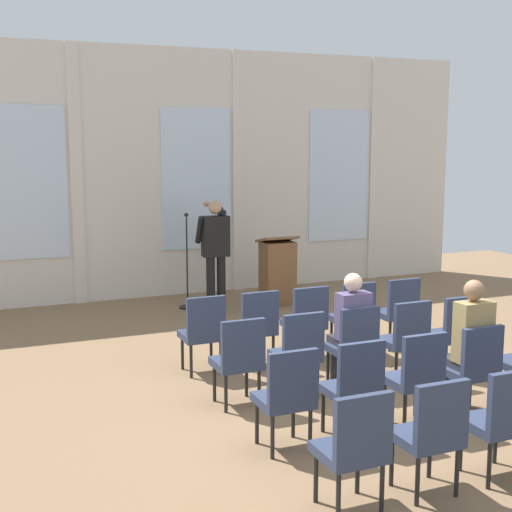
% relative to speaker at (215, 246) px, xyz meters
% --- Properties ---
extents(ground_plane, '(16.48, 16.48, 0.00)m').
position_rel_speaker_xyz_m(ground_plane, '(0.12, -4.99, -1.02)').
color(ground_plane, '#846647').
extents(rear_partition, '(10.62, 0.14, 4.25)m').
position_rel_speaker_xyz_m(rear_partition, '(0.15, 1.34, 1.10)').
color(rear_partition, silver).
rests_on(rear_partition, ground).
extents(speaker, '(0.52, 0.69, 1.75)m').
position_rel_speaker_xyz_m(speaker, '(0.00, 0.00, 0.00)').
color(speaker, black).
rests_on(speaker, ground).
extents(mic_stand, '(0.28, 0.28, 1.55)m').
position_rel_speaker_xyz_m(mic_stand, '(-0.40, 0.23, -0.68)').
color(mic_stand, black).
rests_on(mic_stand, ground).
extents(lectern, '(0.60, 0.48, 1.16)m').
position_rel_speaker_xyz_m(lectern, '(1.05, -0.10, -0.47)').
color(lectern, brown).
rests_on(lectern, ground).
extents(chair_r0_c0, '(0.46, 0.44, 0.94)m').
position_rel_speaker_xyz_m(chair_r0_c0, '(-1.22, -3.00, -0.49)').
color(chair_r0_c0, black).
rests_on(chair_r0_c0, ground).
extents(chair_r0_c1, '(0.46, 0.44, 0.94)m').
position_rel_speaker_xyz_m(chair_r0_c1, '(-0.55, -3.00, -0.49)').
color(chair_r0_c1, black).
rests_on(chair_r0_c1, ground).
extents(chair_r0_c2, '(0.46, 0.44, 0.94)m').
position_rel_speaker_xyz_m(chair_r0_c2, '(0.12, -3.00, -0.49)').
color(chair_r0_c2, black).
rests_on(chair_r0_c2, ground).
extents(chair_r0_c3, '(0.46, 0.44, 0.94)m').
position_rel_speaker_xyz_m(chair_r0_c3, '(0.79, -3.00, -0.49)').
color(chair_r0_c3, black).
rests_on(chair_r0_c3, ground).
extents(chair_r0_c4, '(0.46, 0.44, 0.94)m').
position_rel_speaker_xyz_m(chair_r0_c4, '(1.46, -3.00, -0.49)').
color(chair_r0_c4, black).
rests_on(chair_r0_c4, ground).
extents(chair_r1_c0, '(0.46, 0.44, 0.94)m').
position_rel_speaker_xyz_m(chair_r1_c0, '(-1.22, -4.14, -0.49)').
color(chair_r1_c0, black).
rests_on(chair_r1_c0, ground).
extents(chair_r1_c1, '(0.46, 0.44, 0.94)m').
position_rel_speaker_xyz_m(chair_r1_c1, '(-0.55, -4.14, -0.49)').
color(chair_r1_c1, black).
rests_on(chair_r1_c1, ground).
extents(chair_r1_c2, '(0.46, 0.44, 0.94)m').
position_rel_speaker_xyz_m(chair_r1_c2, '(0.12, -4.14, -0.49)').
color(chair_r1_c2, black).
rests_on(chair_r1_c2, ground).
extents(audience_r1_c2, '(0.36, 0.39, 1.29)m').
position_rel_speaker_xyz_m(audience_r1_c2, '(0.12, -4.05, -0.31)').
color(audience_r1_c2, '#2D2D33').
rests_on(audience_r1_c2, ground).
extents(chair_r1_c3, '(0.46, 0.44, 0.94)m').
position_rel_speaker_xyz_m(chair_r1_c3, '(0.79, -4.14, -0.49)').
color(chair_r1_c3, black).
rests_on(chair_r1_c3, ground).
extents(chair_r1_c4, '(0.46, 0.44, 0.94)m').
position_rel_speaker_xyz_m(chair_r1_c4, '(1.46, -4.14, -0.49)').
color(chair_r1_c4, black).
rests_on(chair_r1_c4, ground).
extents(chair_r2_c0, '(0.46, 0.44, 0.94)m').
position_rel_speaker_xyz_m(chair_r2_c0, '(-1.22, -5.27, -0.49)').
color(chair_r2_c0, black).
rests_on(chair_r2_c0, ground).
extents(chair_r2_c1, '(0.46, 0.44, 0.94)m').
position_rel_speaker_xyz_m(chair_r2_c1, '(-0.55, -5.27, -0.49)').
color(chair_r2_c1, black).
rests_on(chair_r2_c1, ground).
extents(chair_r2_c2, '(0.46, 0.44, 0.94)m').
position_rel_speaker_xyz_m(chair_r2_c2, '(0.12, -5.27, -0.49)').
color(chair_r2_c2, black).
rests_on(chair_r2_c2, ground).
extents(chair_r2_c3, '(0.46, 0.44, 0.94)m').
position_rel_speaker_xyz_m(chair_r2_c3, '(0.79, -5.27, -0.49)').
color(chair_r2_c3, black).
rests_on(chair_r2_c3, ground).
extents(audience_r2_c3, '(0.36, 0.39, 1.37)m').
position_rel_speaker_xyz_m(audience_r2_c3, '(0.79, -5.19, -0.26)').
color(audience_r2_c3, '#2D2D33').
rests_on(audience_r2_c3, ground).
extents(chair_r3_c0, '(0.46, 0.44, 0.94)m').
position_rel_speaker_xyz_m(chair_r3_c0, '(-1.22, -6.41, -0.49)').
color(chair_r3_c0, black).
rests_on(chair_r3_c0, ground).
extents(chair_r3_c1, '(0.46, 0.44, 0.94)m').
position_rel_speaker_xyz_m(chair_r3_c1, '(-0.55, -6.41, -0.49)').
color(chair_r3_c1, black).
rests_on(chair_r3_c1, ground).
extents(chair_r3_c2, '(0.46, 0.44, 0.94)m').
position_rel_speaker_xyz_m(chair_r3_c2, '(0.12, -6.41, -0.49)').
color(chair_r3_c2, black).
rests_on(chair_r3_c2, ground).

